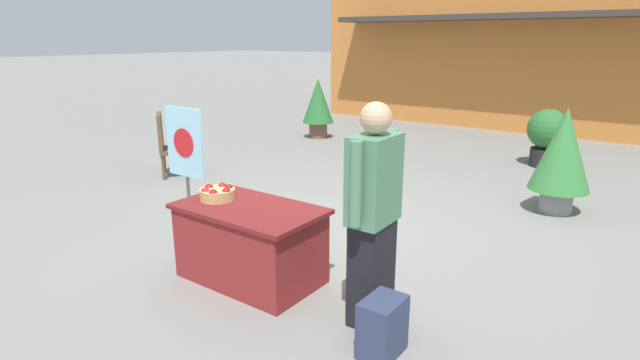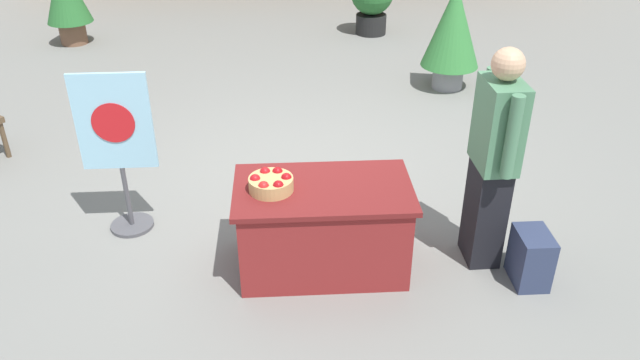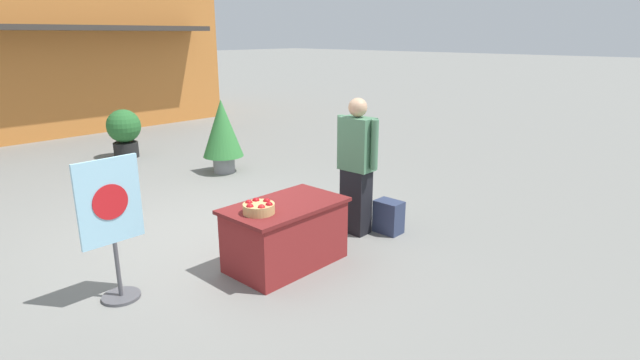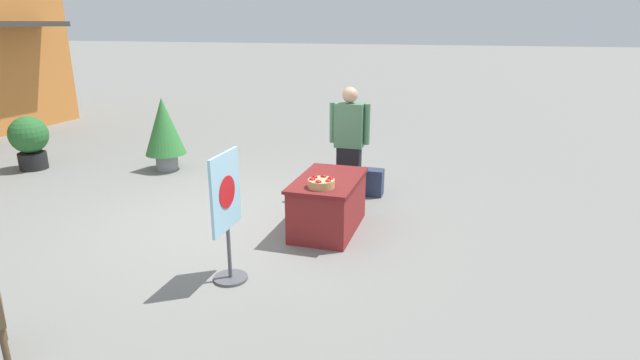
{
  "view_description": "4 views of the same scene",
  "coord_description": "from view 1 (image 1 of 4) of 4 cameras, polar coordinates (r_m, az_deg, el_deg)",
  "views": [
    {
      "loc": [
        3.1,
        -4.34,
        2.14
      ],
      "look_at": [
        0.32,
        -0.51,
        0.79
      ],
      "focal_mm": 28.0,
      "sensor_mm": 36.0,
      "label": 1
    },
    {
      "loc": [
        -0.12,
        -5.23,
        3.02
      ],
      "look_at": [
        0.13,
        -1.08,
        0.61
      ],
      "focal_mm": 35.0,
      "sensor_mm": 36.0,
      "label": 2
    },
    {
      "loc": [
        -3.29,
        -5.05,
        2.45
      ],
      "look_at": [
        0.6,
        -1.42,
        0.89
      ],
      "focal_mm": 28.0,
      "sensor_mm": 36.0,
      "label": 3
    },
    {
      "loc": [
        -5.72,
        -2.98,
        2.6
      ],
      "look_at": [
        -0.41,
        -1.39,
        0.85
      ],
      "focal_mm": 28.0,
      "sensor_mm": 36.0,
      "label": 4
    }
  ],
  "objects": [
    {
      "name": "potted_plant_near_left",
      "position": [
        9.35,
        24.55,
        4.75
      ],
      "size": [
        0.68,
        0.68,
        0.99
      ],
      "color": "black",
      "rests_on": "ground_plane"
    },
    {
      "name": "patio_chair",
      "position": [
        8.27,
        -16.77,
        4.1
      ],
      "size": [
        0.77,
        0.77,
        1.01
      ],
      "rotation": [
        0.0,
        0.0,
        0.9
      ],
      "color": "brown",
      "rests_on": "ground_plane"
    },
    {
      "name": "storefront_building",
      "position": [
        14.44,
        25.69,
        14.24
      ],
      "size": [
        11.1,
        5.22,
        4.17
      ],
      "color": "#C67533",
      "rests_on": "ground_plane"
    },
    {
      "name": "poster_board",
      "position": [
        5.99,
        -15.06,
        2.09
      ],
      "size": [
        0.59,
        0.36,
        1.38
      ],
      "rotation": [
        0.0,
        0.0,
        -1.57
      ],
      "color": "#4C4C51",
      "rests_on": "ground_plane"
    },
    {
      "name": "person_visitor",
      "position": [
        3.71,
        6.08,
        -4.05
      ],
      "size": [
        0.27,
        0.61,
        1.72
      ],
      "rotation": [
        0.0,
        0.0,
        -3.12
      ],
      "color": "black",
      "rests_on": "ground_plane"
    },
    {
      "name": "potted_plant_near_right",
      "position": [
        6.86,
        25.97,
        2.77
      ],
      "size": [
        0.73,
        0.73,
        1.33
      ],
      "color": "gray",
      "rests_on": "ground_plane"
    },
    {
      "name": "ground_plane",
      "position": [
        5.75,
        0.45,
        -5.9
      ],
      "size": [
        120.0,
        120.0,
        0.0
      ],
      "primitive_type": "plane",
      "color": "slate"
    },
    {
      "name": "apple_basket",
      "position": [
        4.69,
        -11.63,
        -1.49
      ],
      "size": [
        0.32,
        0.32,
        0.13
      ],
      "color": "tan",
      "rests_on": "display_table"
    },
    {
      "name": "display_table",
      "position": [
        4.59,
        -7.96,
        -7.15
      ],
      "size": [
        1.31,
        0.78,
        0.7
      ],
      "color": "maroon",
      "rests_on": "ground_plane"
    },
    {
      "name": "backpack",
      "position": [
        3.63,
        7.15,
        -16.32
      ],
      "size": [
        0.24,
        0.34,
        0.42
      ],
      "color": "#2D3856",
      "rests_on": "ground_plane"
    },
    {
      "name": "potted_plant_far_right",
      "position": [
        11.01,
        -0.22,
        8.69
      ],
      "size": [
        0.68,
        0.68,
        1.3
      ],
      "color": "brown",
      "rests_on": "ground_plane"
    }
  ]
}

